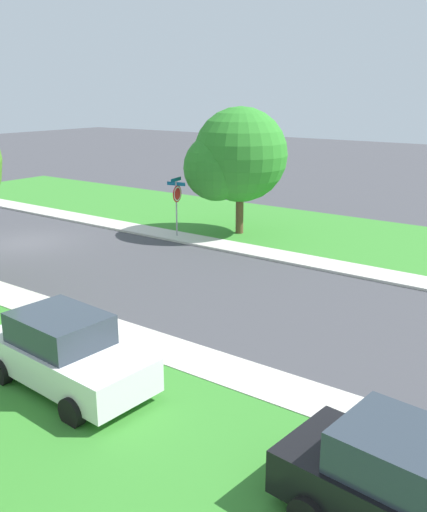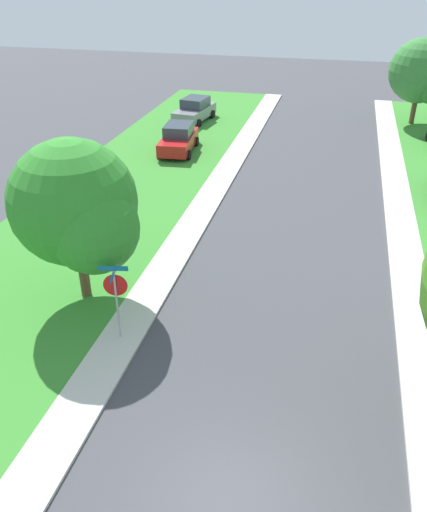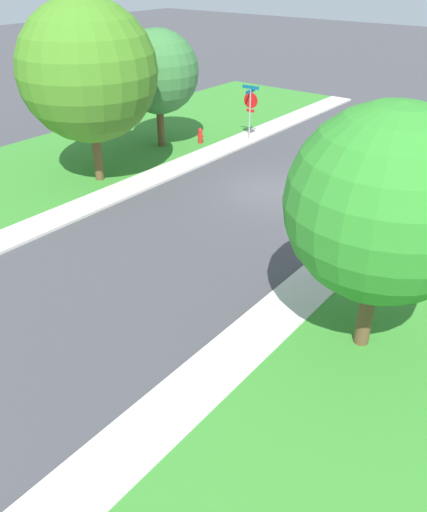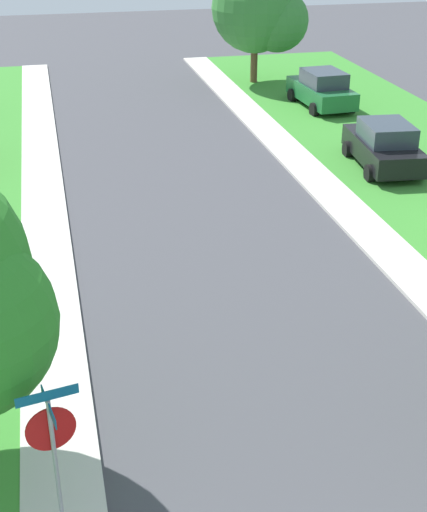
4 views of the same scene
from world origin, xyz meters
The scene contains 6 objects.
sidewalk_east centered at (4.70, 12.00, 0.05)m, with size 1.40×56.00×0.10m, color beige.
sidewalk_west centered at (-4.70, 12.00, 0.05)m, with size 1.40×56.00×0.10m, color beige.
stop_sign_far_corner centered at (-4.72, 4.90, 1.89)m, with size 0.91×0.91×2.77m.
car_green_far_down_street centered at (8.19, 27.91, 0.87)m, with size 2.22×4.39×1.76m.
car_black_behind_trees centered at (7.43, 19.54, 0.87)m, with size 2.36×4.46×1.76m.
tree_across_left centered at (6.72, 33.14, 3.66)m, with size 4.76×4.42×6.01m.
Camera 4 is at (-4.32, -3.98, 9.19)m, focal length 51.78 mm.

